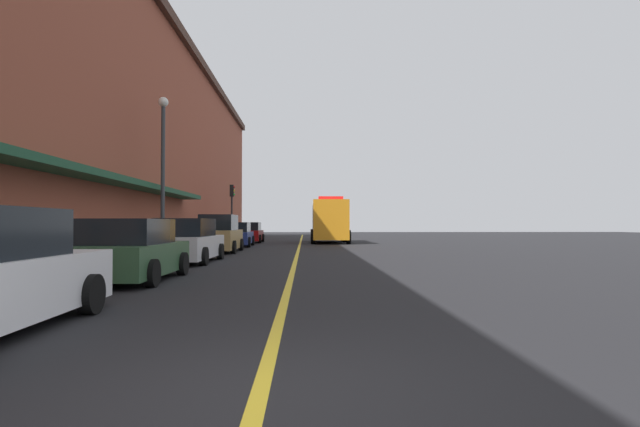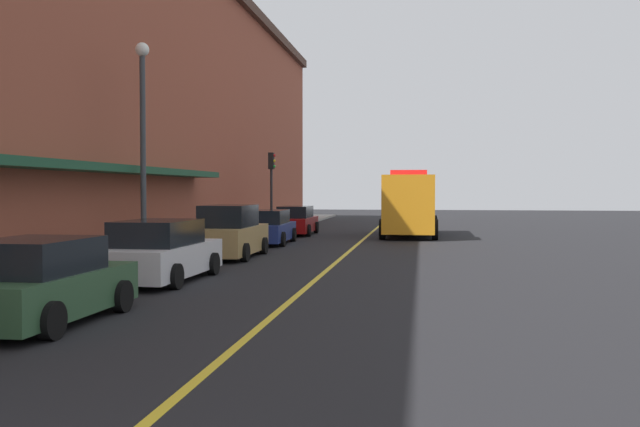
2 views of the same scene
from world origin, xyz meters
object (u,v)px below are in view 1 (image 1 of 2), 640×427
at_px(parked_car_1, 130,252).
at_px(parking_meter_1, 150,234).
at_px(parked_car_2, 187,242).
at_px(parked_car_5, 250,233).
at_px(street_lamp_left, 163,157).
at_px(parked_car_3, 220,235).
at_px(utility_truck, 329,222).
at_px(traffic_light_near, 232,202).
at_px(parked_car_4, 237,235).

distance_m(parked_car_1, parking_meter_1, 5.91).
bearing_deg(parked_car_2, parked_car_1, -178.74).
bearing_deg(parked_car_2, parked_car_5, 0.57).
relative_size(parked_car_5, street_lamp_left, 0.66).
height_order(parked_car_2, parked_car_3, parked_car_3).
distance_m(parked_car_1, utility_truck, 25.80).
bearing_deg(parked_car_3, parked_car_1, 179.39).
distance_m(parked_car_2, parked_car_5, 19.22).
height_order(parked_car_3, street_lamp_left, street_lamp_left).
distance_m(utility_truck, traffic_light_near, 7.67).
xyz_separation_m(parked_car_1, street_lamp_left, (-1.93, 9.39, 3.66)).
xyz_separation_m(parked_car_4, utility_truck, (6.21, 6.24, 0.89)).
distance_m(parked_car_1, parked_car_3, 12.40).
distance_m(utility_truck, parking_meter_1, 20.72).
height_order(parked_car_4, parked_car_5, parked_car_5).
xyz_separation_m(parked_car_4, parked_car_5, (0.10, 6.38, 0.01)).
relative_size(parked_car_1, parked_car_3, 0.91).
bearing_deg(street_lamp_left, parked_car_1, -78.40).
bearing_deg(parking_meter_1, parked_car_3, 78.18).
height_order(parked_car_4, street_lamp_left, street_lamp_left).
xyz_separation_m(parked_car_2, street_lamp_left, (-1.90, 3.45, 3.63)).
relative_size(utility_truck, traffic_light_near, 1.79).
distance_m(parked_car_1, parked_car_4, 18.78).
height_order(parked_car_1, parked_car_3, parked_car_3).
height_order(parked_car_1, street_lamp_left, street_lamp_left).
relative_size(parked_car_1, traffic_light_near, 0.98).
relative_size(parked_car_2, parked_car_3, 1.02).
height_order(utility_truck, traffic_light_near, traffic_light_near).
distance_m(parked_car_3, utility_truck, 14.07).
xyz_separation_m(parked_car_1, parked_car_5, (0.12, 25.16, -0.00)).
relative_size(parked_car_1, street_lamp_left, 0.61).
bearing_deg(parked_car_2, parked_car_4, 0.80).
relative_size(parked_car_2, utility_truck, 0.62).
distance_m(utility_truck, street_lamp_left, 17.85).
bearing_deg(traffic_light_near, utility_truck, -2.72).
height_order(parked_car_5, parking_meter_1, parked_car_5).
bearing_deg(parked_car_5, street_lamp_left, 172.27).
bearing_deg(parked_car_5, parked_car_4, 178.77).
bearing_deg(parked_car_4, parked_car_1, 178.39).
distance_m(parked_car_2, parking_meter_1, 1.35).
height_order(parked_car_1, traffic_light_near, traffic_light_near).
xyz_separation_m(parked_car_3, street_lamp_left, (-1.99, -3.01, 3.52)).
xyz_separation_m(utility_truck, traffic_light_near, (-7.50, 0.36, 1.54)).
relative_size(parking_meter_1, street_lamp_left, 0.19).
height_order(parking_meter_1, traffic_light_near, traffic_light_near).
bearing_deg(utility_truck, parked_car_4, -44.39).
relative_size(parked_car_1, parking_meter_1, 3.17).
xyz_separation_m(parked_car_2, parked_car_4, (0.05, 12.84, -0.04)).
bearing_deg(street_lamp_left, parking_meter_1, -80.66).
bearing_deg(parked_car_3, parked_car_4, 0.08).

